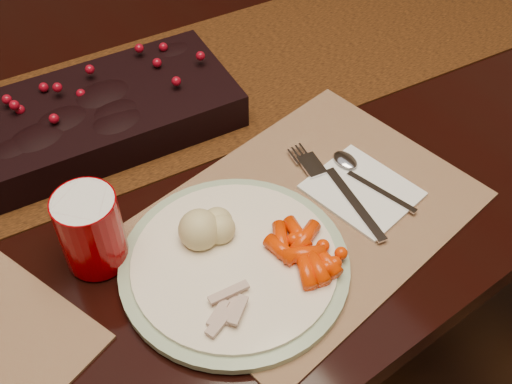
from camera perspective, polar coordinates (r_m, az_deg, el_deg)
floor at (r=1.58m, az=-6.49°, el=-14.87°), size 5.00×5.00×0.00m
dining_table at (r=1.26m, az=-7.93°, el=-7.02°), size 1.80×1.00×0.75m
table_runner at (r=1.02m, az=-8.85°, el=8.09°), size 1.61×0.55×0.00m
centerpiece at (r=0.96m, az=-13.27°, el=7.25°), size 0.39×0.24×0.07m
placemat_main at (r=0.85m, az=4.66°, el=-1.95°), size 0.46×0.36×0.00m
dinner_plate at (r=0.78m, az=-1.93°, el=-6.43°), size 0.36×0.36×0.02m
baby_carrots at (r=0.77m, az=2.68°, el=-5.72°), size 0.10×0.09×0.02m
mashed_potatoes at (r=0.77m, az=-4.06°, el=-3.56°), size 0.11×0.10×0.05m
turkey_shreds at (r=0.73m, az=-2.46°, el=-10.21°), size 0.09×0.09×0.02m
napkin at (r=0.88m, az=9.40°, el=0.13°), size 0.13×0.15×0.00m
fork at (r=0.86m, az=7.80°, el=-0.11°), size 0.06×0.18×0.00m
spoon at (r=0.88m, az=10.06°, el=0.90°), size 0.06×0.14×0.00m
red_cup at (r=0.78m, az=-14.47°, el=-3.31°), size 0.09×0.09×0.10m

